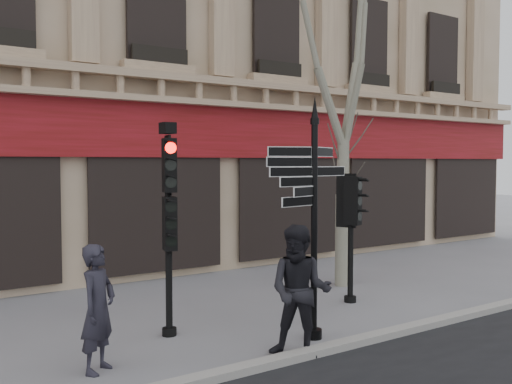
% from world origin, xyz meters
% --- Properties ---
extents(ground, '(80.00, 80.00, 0.00)m').
position_xyz_m(ground, '(0.00, 0.00, 0.00)').
color(ground, slate).
rests_on(ground, ground).
extents(kerb, '(80.00, 0.25, 0.12)m').
position_xyz_m(kerb, '(0.00, -1.40, 0.06)').
color(kerb, gray).
rests_on(kerb, ground).
extents(fingerpost, '(1.62, 1.62, 3.87)m').
position_xyz_m(fingerpost, '(0.12, -0.75, 2.60)').
color(fingerpost, black).
rests_on(fingerpost, ground).
extents(traffic_signal_main, '(0.44, 0.36, 3.47)m').
position_xyz_m(traffic_signal_main, '(-1.74, 0.70, 2.19)').
color(traffic_signal_main, black).
rests_on(traffic_signal_main, ground).
extents(traffic_signal_secondary, '(0.51, 0.44, 2.55)m').
position_xyz_m(traffic_signal_secondary, '(2.27, 0.66, 1.78)').
color(traffic_signal_secondary, black).
rests_on(traffic_signal_secondary, ground).
extents(plane_tree, '(3.05, 3.05, 8.11)m').
position_xyz_m(plane_tree, '(3.22, 1.91, 5.69)').
color(plane_tree, gray).
rests_on(plane_tree, ground).
extents(pedestrian_a, '(0.75, 0.72, 1.74)m').
position_xyz_m(pedestrian_a, '(-3.23, -0.22, 0.87)').
color(pedestrian_a, black).
rests_on(pedestrian_a, ground).
extents(pedestrian_b, '(1.17, 1.19, 1.93)m').
position_xyz_m(pedestrian_b, '(-0.61, -1.30, 0.96)').
color(pedestrian_b, black).
rests_on(pedestrian_b, ground).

